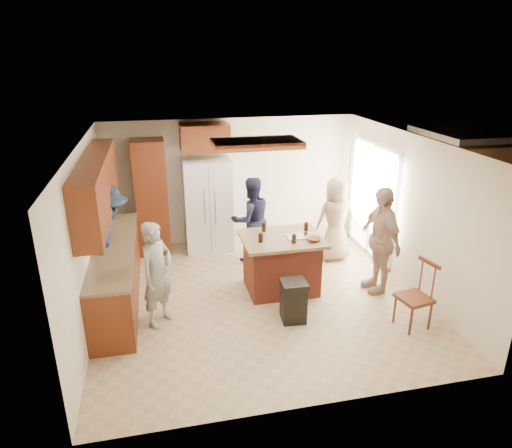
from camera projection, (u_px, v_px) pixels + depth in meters
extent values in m
plane|color=tan|center=(259.00, 296.00, 7.36)|extent=(5.00, 5.00, 0.00)
plane|color=white|center=(260.00, 142.00, 6.47)|extent=(5.00, 5.00, 0.00)
plane|color=beige|center=(232.00, 181.00, 9.20)|extent=(5.00, 0.00, 5.00)
plane|color=beige|center=(314.00, 309.00, 4.64)|extent=(5.00, 0.00, 5.00)
plane|color=beige|center=(87.00, 238.00, 6.41)|extent=(0.00, 5.00, 5.00)
plane|color=beige|center=(409.00, 212.00, 7.42)|extent=(0.00, 5.00, 5.00)
cube|color=white|center=(373.00, 202.00, 8.58)|extent=(0.02, 1.60, 2.10)
cube|color=white|center=(372.00, 202.00, 8.58)|extent=(0.08, 1.72, 2.10)
cube|color=maroon|center=(257.00, 143.00, 6.68)|extent=(1.30, 0.70, 0.10)
cube|color=white|center=(257.00, 147.00, 6.70)|extent=(1.10, 0.50, 0.02)
cube|color=olive|center=(437.00, 248.00, 9.28)|extent=(3.00, 3.00, 0.10)
cube|color=#593319|center=(458.00, 188.00, 9.60)|extent=(1.40, 1.60, 2.00)
imported|color=gray|center=(157.00, 274.00, 6.39)|extent=(0.69, 0.70, 1.55)
imported|color=#1A1C35|center=(251.00, 220.00, 8.37)|extent=(0.86, 0.62, 1.61)
imported|color=#9D8A6C|center=(336.00, 219.00, 8.42)|extent=(0.82, 0.57, 1.58)
imported|color=tan|center=(380.00, 240.00, 7.28)|extent=(0.58, 1.06, 1.76)
imported|color=#182131|center=(109.00, 243.00, 7.05)|extent=(0.63, 1.22, 1.84)
cube|color=maroon|center=(117.00, 274.00, 7.13)|extent=(0.60, 3.00, 0.88)
cube|color=#846B4C|center=(113.00, 247.00, 6.96)|extent=(0.64, 3.00, 0.04)
cube|color=maroon|center=(97.00, 186.00, 6.59)|extent=(0.35, 3.00, 0.85)
cube|color=maroon|center=(152.00, 197.00, 8.66)|extent=(0.60, 0.60, 2.20)
cube|color=maroon|center=(204.00, 137.00, 8.47)|extent=(0.90, 0.60, 0.50)
cube|color=white|center=(208.00, 205.00, 8.87)|extent=(0.90, 0.72, 1.80)
cube|color=gray|center=(210.00, 211.00, 8.53)|extent=(0.01, 0.01, 1.71)
cylinder|color=silver|center=(205.00, 207.00, 8.46)|extent=(0.02, 0.02, 0.70)
cylinder|color=silver|center=(215.00, 206.00, 8.50)|extent=(0.02, 0.02, 0.70)
cube|color=#973827|center=(281.00, 265.00, 7.44)|extent=(1.10, 0.85, 0.88)
cube|color=#8B6E50|center=(282.00, 239.00, 7.27)|extent=(1.28, 1.03, 0.05)
cube|color=silver|center=(298.00, 236.00, 7.26)|extent=(0.37, 0.28, 0.02)
imported|color=brown|center=(314.00, 239.00, 7.12)|extent=(0.25, 0.25, 0.05)
cylinder|color=black|center=(261.00, 238.00, 7.05)|extent=(0.07, 0.07, 0.15)
cylinder|color=black|center=(264.00, 227.00, 7.48)|extent=(0.07, 0.07, 0.15)
cylinder|color=black|center=(306.00, 226.00, 7.49)|extent=(0.07, 0.07, 0.15)
cylinder|color=black|center=(294.00, 238.00, 7.02)|extent=(0.07, 0.07, 0.15)
cube|color=black|center=(293.00, 303.00, 6.63)|extent=(0.36, 0.36, 0.55)
cube|color=black|center=(294.00, 284.00, 6.52)|extent=(0.37, 0.37, 0.08)
cube|color=maroon|center=(414.00, 298.00, 6.42)|extent=(0.49, 0.49, 0.05)
cylinder|color=maroon|center=(411.00, 321.00, 6.29)|extent=(0.04, 0.04, 0.44)
cylinder|color=maroon|center=(430.00, 316.00, 6.41)|extent=(0.04, 0.04, 0.44)
cylinder|color=maroon|center=(395.00, 309.00, 6.58)|extent=(0.04, 0.04, 0.44)
cylinder|color=maroon|center=(413.00, 304.00, 6.71)|extent=(0.04, 0.04, 0.44)
cube|color=maroon|center=(430.00, 263.00, 6.30)|extent=(0.11, 0.40, 0.05)
cylinder|color=maroon|center=(433.00, 282.00, 6.29)|extent=(0.03, 0.03, 0.50)
cylinder|color=maroon|center=(421.00, 275.00, 6.49)|extent=(0.03, 0.03, 0.50)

